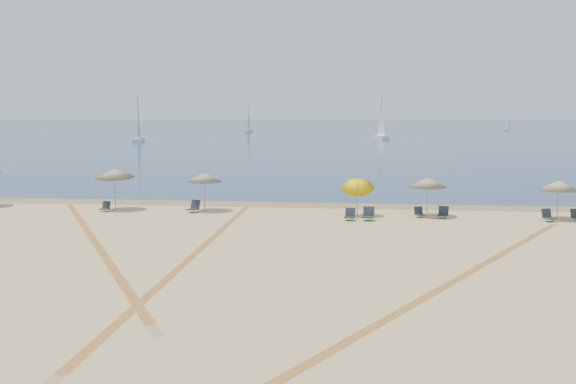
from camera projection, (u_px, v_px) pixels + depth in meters
name	position (u px, v px, depth m)	size (l,w,h in m)	color
ground	(207.00, 324.00, 18.45)	(160.00, 160.00, 0.00)	tan
ocean	(352.00, 128.00, 240.26)	(500.00, 500.00, 0.00)	#0C2151
wet_sand	(295.00, 204.00, 42.11)	(500.00, 500.00, 0.00)	olive
umbrella_1	(115.00, 173.00, 39.68)	(2.34, 2.38, 2.60)	gray
umbrella_2	(204.00, 177.00, 39.28)	(2.14, 2.14, 2.37)	gray
umbrella_3	(358.00, 183.00, 37.18)	(1.86, 1.93, 2.57)	gray
umbrella_4	(427.00, 182.00, 37.17)	(2.22, 2.22, 2.29)	gray
umbrella_5	(559.00, 185.00, 36.14)	(2.23, 2.23, 2.23)	gray
chair_2	(105.00, 207.00, 39.13)	(0.61, 0.68, 0.61)	black
chair_3	(194.00, 207.00, 38.80)	(0.82, 0.88, 0.73)	black
chair_4	(350.00, 215.00, 35.95)	(0.65, 0.73, 0.68)	black
chair_5	(368.00, 214.00, 35.91)	(0.69, 0.79, 0.75)	black
chair_6	(419.00, 213.00, 37.00)	(0.62, 0.68, 0.59)	black
chair_7	(443.00, 213.00, 36.65)	(0.72, 0.78, 0.67)	black
chair_8	(548.00, 216.00, 35.63)	(0.75, 0.81, 0.68)	black
chair_9	(576.00, 215.00, 35.89)	(0.59, 0.67, 0.63)	black
sailboat_0	(506.00, 123.00, 203.27)	(2.23, 5.50, 7.96)	white
sailboat_1	(381.00, 125.00, 141.89)	(3.37, 6.75, 9.74)	white
sailboat_2	(249.00, 124.00, 187.84)	(1.63, 4.98, 7.29)	white
sailboat_3	(139.00, 128.00, 129.01)	(2.58, 6.14, 8.88)	white
tire_tracks	(236.00, 254.00, 27.51)	(54.86, 44.17, 0.00)	tan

